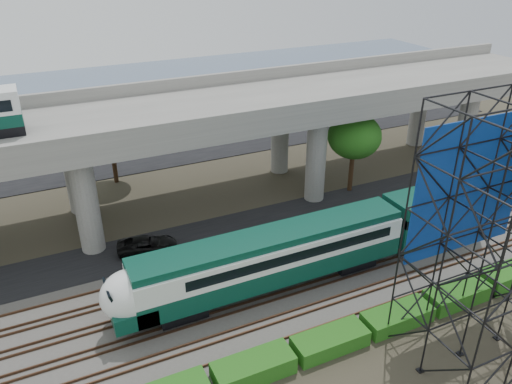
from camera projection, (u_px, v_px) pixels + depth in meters
ground at (281, 309)px, 32.84m from camera, size 140.00×140.00×0.00m
ballast_bed at (268, 290)px, 34.41m from camera, size 90.00×12.00×0.20m
service_road at (222, 232)px, 41.29m from camera, size 90.00×5.00×0.08m
parking_lot at (150, 140)px, 60.23m from camera, size 90.00×18.00×0.08m
harbor_water at (115, 94)px, 77.97m from camera, size 140.00×40.00×0.03m
rail_tracks at (268, 288)px, 34.33m from camera, size 90.00×9.52×0.16m
commuter_train at (300, 248)px, 34.06m from camera, size 29.30×3.06×4.30m
overpass at (179, 121)px, 41.47m from camera, size 80.00×12.00×12.40m
scaffold_tower at (507, 241)px, 26.47m from camera, size 9.36×6.36×15.00m
hedge_strip at (330, 341)px, 29.50m from camera, size 34.60×1.80×1.20m
trees at (143, 156)px, 41.57m from camera, size 40.94×16.94×7.69m
suv at (147, 245)px, 38.40m from camera, size 4.90×3.09×1.26m
parked_cars at (148, 136)px, 59.42m from camera, size 38.25×9.48×1.29m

